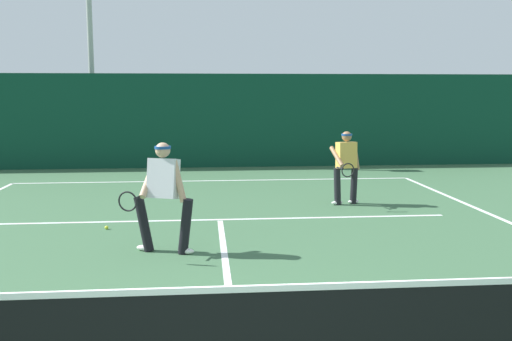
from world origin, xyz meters
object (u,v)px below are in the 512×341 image
Objects in this scene: player_near at (163,192)px; player_far at (346,165)px; tennis_ball at (107,228)px; light_pole at (89,5)px.

player_far is at bearing -117.30° from player_near.
player_far reaches higher than tennis_ball.
light_pole is (-6.67, 7.36, 4.30)m from player_far.
player_far is 5.18m from tennis_ball.
light_pole reaches higher than player_near.
player_far is 10.83m from light_pole.
player_near is at bearing -54.42° from tennis_ball.
tennis_ball is (-4.77, -1.84, -0.83)m from player_far.
player_near is at bearing 28.77° from player_far.
player_near reaches higher than player_far.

